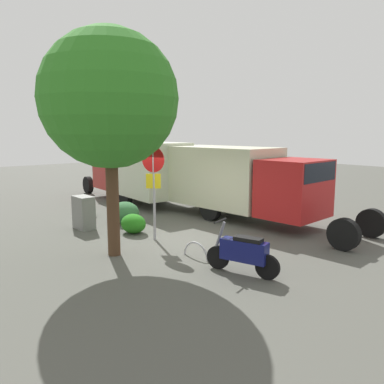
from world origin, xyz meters
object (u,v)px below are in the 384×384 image
(utility_cabinet, at_px, (84,213))
(stop_sign, at_px, (154,179))
(street_tree, at_px, (109,100))
(box_truck_far, at_px, (138,168))
(motorcycle, at_px, (243,252))
(bike_rack_hoop, at_px, (196,257))
(box_truck_near, at_px, (240,179))

(utility_cabinet, bearing_deg, stop_sign, -158.84)
(street_tree, bearing_deg, stop_sign, -73.03)
(box_truck_far, xyz_separation_m, utility_cabinet, (-3.19, 4.21, -1.01))
(motorcycle, xyz_separation_m, street_tree, (3.18, 1.54, 3.51))
(box_truck_far, distance_m, bike_rack_hoop, 8.74)
(utility_cabinet, distance_m, bike_rack_hoop, 4.84)
(utility_cabinet, bearing_deg, box_truck_far, -52.84)
(street_tree, xyz_separation_m, bike_rack_hoop, (-1.58, -1.50, -4.03))
(box_truck_near, distance_m, box_truck_far, 5.68)
(stop_sign, relative_size, street_tree, 0.49)
(box_truck_far, bearing_deg, box_truck_near, -167.50)
(motorcycle, bearing_deg, bike_rack_hoop, -15.00)
(motorcycle, height_order, stop_sign, stop_sign)
(bike_rack_hoop, bearing_deg, box_truck_near, -61.21)
(motorcycle, bearing_deg, street_tree, 9.22)
(motorcycle, xyz_separation_m, utility_cabinet, (6.33, 0.92, 0.03))
(stop_sign, bearing_deg, bike_rack_hoop, 175.71)
(motorcycle, bearing_deg, stop_sign, -18.35)
(box_truck_far, relative_size, utility_cabinet, 6.51)
(street_tree, relative_size, bike_rack_hoop, 6.82)
(street_tree, distance_m, utility_cabinet, 4.74)
(box_truck_near, xyz_separation_m, box_truck_far, (5.61, 0.86, 0.03))
(box_truck_near, height_order, bike_rack_hoop, box_truck_near)
(box_truck_far, xyz_separation_m, street_tree, (-6.34, 4.83, 2.47))
(motorcycle, bearing_deg, utility_cabinet, -8.41)
(box_truck_far, height_order, motorcycle, box_truck_far)
(box_truck_far, height_order, stop_sign, stop_sign)
(motorcycle, bearing_deg, box_truck_near, -63.35)
(stop_sign, distance_m, street_tree, 2.77)
(utility_cabinet, height_order, bike_rack_hoop, utility_cabinet)
(motorcycle, distance_m, utility_cabinet, 6.40)
(stop_sign, height_order, street_tree, street_tree)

